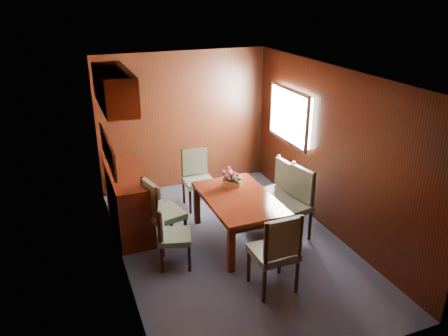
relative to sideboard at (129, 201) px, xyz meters
name	(u,v)px	position (x,y,z in m)	size (l,w,h in m)	color
ground	(233,245)	(1.25, -1.00, -0.45)	(4.50, 4.50, 0.00)	#353948
room_shell	(217,129)	(1.15, -0.67, 1.18)	(3.06, 4.52, 2.41)	black
sideboard	(129,201)	(0.00, 0.00, 0.00)	(0.48, 1.40, 0.90)	#371106
dining_table	(239,203)	(1.39, -0.88, 0.13)	(0.92, 1.46, 0.68)	#371106
chair_left_near	(169,231)	(0.33, -1.11, 0.04)	(0.50, 0.51, 0.88)	black
chair_left_far	(160,209)	(0.32, -0.62, 0.11)	(0.56, 0.58, 1.01)	black
chair_right_near	(295,199)	(2.17, -1.06, 0.14)	(0.56, 0.58, 1.06)	black
chair_right_far	(278,188)	(2.17, -0.58, 0.10)	(0.50, 0.52, 0.99)	black
chair_head	(277,249)	(1.34, -2.10, 0.13)	(0.51, 0.49, 1.05)	black
chair_foot	(197,175)	(1.18, 0.38, 0.09)	(0.46, 0.45, 0.97)	black
flower_centerpiece	(232,176)	(1.45, -0.48, 0.37)	(0.28, 0.28, 0.28)	#B86A38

